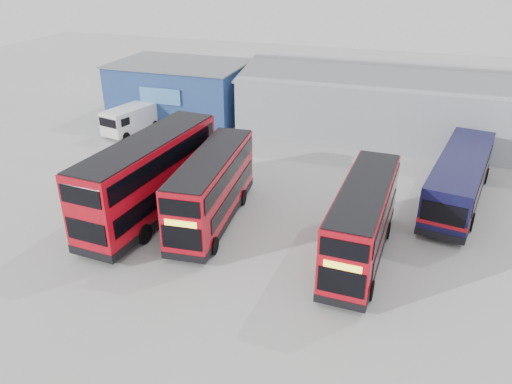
# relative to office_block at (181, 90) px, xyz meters

# --- Properties ---
(ground_plane) EXTENTS (120.00, 120.00, 0.00)m
(ground_plane) POSITION_rel_office_block_xyz_m (14.00, -17.99, -2.58)
(ground_plane) COLOR #989893
(ground_plane) RESTS_ON ground
(office_block) EXTENTS (12.30, 8.32, 5.12)m
(office_block) POSITION_rel_office_block_xyz_m (0.00, 0.00, 0.00)
(office_block) COLOR navy
(office_block) RESTS_ON ground
(maintenance_shed) EXTENTS (30.50, 12.00, 5.89)m
(maintenance_shed) POSITION_rel_office_block_xyz_m (22.00, 2.01, 0.02)
(maintenance_shed) COLOR #9599A2
(maintenance_shed) RESTS_ON ground
(double_decker_left) EXTENTS (3.60, 11.72, 4.88)m
(double_decker_left) POSITION_rel_office_block_xyz_m (7.34, -18.80, -0.15)
(double_decker_left) COLOR #B70A17
(double_decker_left) RESTS_ON ground
(double_decker_centre) EXTENTS (3.23, 10.05, 4.18)m
(double_decker_centre) POSITION_rel_office_block_xyz_m (11.07, -18.28, -0.50)
(double_decker_centre) COLOR #B70A17
(double_decker_centre) RESTS_ON ground
(double_decker_right) EXTENTS (2.77, 9.87, 4.14)m
(double_decker_right) POSITION_rel_office_block_xyz_m (19.85, -19.38, -0.52)
(double_decker_right) COLOR #B70A17
(double_decker_right) RESTS_ON ground
(single_decker_blue) EXTENTS (4.62, 11.95, 3.17)m
(single_decker_blue) POSITION_rel_office_block_xyz_m (24.80, -11.10, -1.01)
(single_decker_blue) COLOR #0C1136
(single_decker_blue) RESTS_ON ground
(panel_van) EXTENTS (3.24, 5.67, 2.33)m
(panel_van) POSITION_rel_office_block_xyz_m (-2.01, -5.95, -1.28)
(panel_van) COLOR silver
(panel_van) RESTS_ON ground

